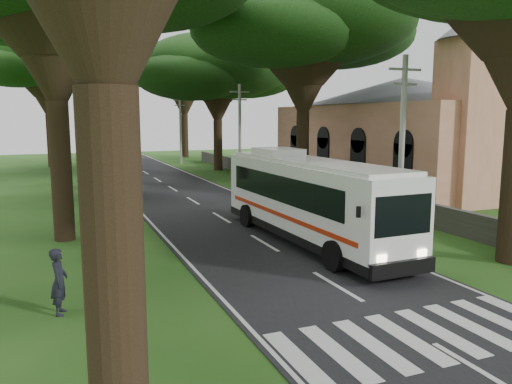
{
  "coord_description": "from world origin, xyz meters",
  "views": [
    {
      "loc": [
        -8.22,
        -11.38,
        5.42
      ],
      "look_at": [
        -0.16,
        8.56,
        2.2
      ],
      "focal_mm": 35.0,
      "sensor_mm": 36.0,
      "label": 1
    }
  ],
  "objects_px": {
    "pole_far": "(180,128)",
    "distant_car_c": "(130,149)",
    "coach_bus": "(308,198)",
    "pole_near": "(402,147)",
    "distant_car_b": "(121,159)",
    "pole_mid": "(240,133)",
    "church": "(404,124)",
    "pedestrian": "(59,281)"
  },
  "relations": [
    {
      "from": "pole_far",
      "to": "distant_car_c",
      "type": "relative_size",
      "value": 1.73
    },
    {
      "from": "distant_car_c",
      "to": "coach_bus",
      "type": "bearing_deg",
      "value": 93.1
    },
    {
      "from": "distant_car_c",
      "to": "distant_car_b",
      "type": "bearing_deg",
      "value": 82.54
    },
    {
      "from": "coach_bus",
      "to": "pole_far",
      "type": "bearing_deg",
      "value": 83.1
    },
    {
      "from": "pole_mid",
      "to": "distant_car_c",
      "type": "height_order",
      "value": "pole_mid"
    },
    {
      "from": "pole_far",
      "to": "coach_bus",
      "type": "bearing_deg",
      "value": -95.34
    },
    {
      "from": "pole_far",
      "to": "coach_bus",
      "type": "relative_size",
      "value": 0.65
    },
    {
      "from": "distant_car_b",
      "to": "pedestrian",
      "type": "bearing_deg",
      "value": -95.03
    },
    {
      "from": "pole_mid",
      "to": "distant_car_c",
      "type": "relative_size",
      "value": 1.73
    },
    {
      "from": "pole_mid",
      "to": "distant_car_b",
      "type": "bearing_deg",
      "value": 108.11
    },
    {
      "from": "pole_near",
      "to": "coach_bus",
      "type": "relative_size",
      "value": 0.65
    },
    {
      "from": "pole_mid",
      "to": "pole_far",
      "type": "relative_size",
      "value": 1.0
    },
    {
      "from": "pedestrian",
      "to": "pole_mid",
      "type": "bearing_deg",
      "value": -20.4
    },
    {
      "from": "pole_mid",
      "to": "pole_far",
      "type": "xyz_separation_m",
      "value": [
        0.0,
        20.0,
        0.0
      ]
    },
    {
      "from": "pole_near",
      "to": "pole_mid",
      "type": "distance_m",
      "value": 20.0
    },
    {
      "from": "pole_far",
      "to": "distant_car_b",
      "type": "distance_m",
      "value": 7.65
    },
    {
      "from": "church",
      "to": "coach_bus",
      "type": "distance_m",
      "value": 21.37
    },
    {
      "from": "pole_far",
      "to": "pedestrian",
      "type": "height_order",
      "value": "pole_far"
    },
    {
      "from": "coach_bus",
      "to": "pole_near",
      "type": "bearing_deg",
      "value": -25.98
    },
    {
      "from": "distant_car_b",
      "to": "pole_near",
      "type": "bearing_deg",
      "value": -76.48
    },
    {
      "from": "distant_car_b",
      "to": "church",
      "type": "bearing_deg",
      "value": -48.74
    },
    {
      "from": "church",
      "to": "distant_car_c",
      "type": "relative_size",
      "value": 5.18
    },
    {
      "from": "distant_car_c",
      "to": "church",
      "type": "bearing_deg",
      "value": 112.75
    },
    {
      "from": "coach_bus",
      "to": "distant_car_b",
      "type": "bearing_deg",
      "value": 93.13
    },
    {
      "from": "pole_mid",
      "to": "pole_far",
      "type": "height_order",
      "value": "same"
    },
    {
      "from": "coach_bus",
      "to": "distant_car_c",
      "type": "relative_size",
      "value": 2.67
    },
    {
      "from": "pole_near",
      "to": "distant_car_b",
      "type": "relative_size",
      "value": 1.82
    },
    {
      "from": "church",
      "to": "pole_near",
      "type": "distance_m",
      "value": 19.88
    },
    {
      "from": "church",
      "to": "coach_bus",
      "type": "bearing_deg",
      "value": -138.9
    },
    {
      "from": "pole_far",
      "to": "coach_bus",
      "type": "distance_m",
      "value": 38.6
    },
    {
      "from": "pole_far",
      "to": "distant_car_c",
      "type": "height_order",
      "value": "pole_far"
    },
    {
      "from": "coach_bus",
      "to": "distant_car_b",
      "type": "height_order",
      "value": "coach_bus"
    },
    {
      "from": "pole_near",
      "to": "pole_mid",
      "type": "height_order",
      "value": "same"
    },
    {
      "from": "church",
      "to": "distant_car_c",
      "type": "bearing_deg",
      "value": 109.1
    },
    {
      "from": "pole_near",
      "to": "distant_car_c",
      "type": "distance_m",
      "value": 60.17
    },
    {
      "from": "distant_car_b",
      "to": "pedestrian",
      "type": "height_order",
      "value": "pedestrian"
    },
    {
      "from": "church",
      "to": "distant_car_c",
      "type": "height_order",
      "value": "church"
    },
    {
      "from": "pole_mid",
      "to": "distant_car_b",
      "type": "relative_size",
      "value": 1.82
    },
    {
      "from": "pedestrian",
      "to": "pole_far",
      "type": "bearing_deg",
      "value": -7.27
    },
    {
      "from": "coach_bus",
      "to": "pedestrian",
      "type": "distance_m",
      "value": 11.29
    },
    {
      "from": "coach_bus",
      "to": "church",
      "type": "bearing_deg",
      "value": 39.54
    },
    {
      "from": "pedestrian",
      "to": "church",
      "type": "bearing_deg",
      "value": -44.08
    }
  ]
}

